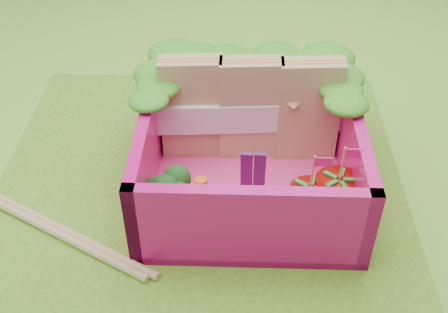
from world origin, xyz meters
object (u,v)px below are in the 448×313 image
at_px(chopsticks, 15,209).
at_px(broccoli, 173,192).
at_px(bento_box, 250,154).
at_px(sandwich_stack, 251,109).
at_px(strawberry_left, 308,203).
at_px(strawberry_right, 336,198).

bearing_deg(chopsticks, broccoli, -2.84).
xyz_separation_m(bento_box, sandwich_stack, (0.00, 0.31, 0.11)).
relative_size(sandwich_stack, chopsticks, 0.67).
bearing_deg(strawberry_left, broccoli, 179.85).
distance_m(bento_box, sandwich_stack, 0.33).
bearing_deg(sandwich_stack, chopsticks, -158.08).
height_order(sandwich_stack, chopsticks, sandwich_stack).
xyz_separation_m(bento_box, strawberry_right, (0.50, -0.28, -0.08)).
xyz_separation_m(sandwich_stack, strawberry_left, (0.33, -0.62, -0.21)).
bearing_deg(chopsticks, strawberry_left, -1.65).
bearing_deg(chopsticks, strawberry_right, -0.60).
height_order(strawberry_right, chopsticks, strawberry_right).
bearing_deg(sandwich_stack, strawberry_left, -61.66).
relative_size(bento_box, chopsticks, 0.69).
height_order(strawberry_left, chopsticks, strawberry_left).
relative_size(sandwich_stack, broccoli, 3.71).
distance_m(strawberry_left, chopsticks, 1.76).
relative_size(strawberry_right, chopsticks, 0.27).
relative_size(strawberry_left, strawberry_right, 0.92).
bearing_deg(strawberry_right, broccoli, -178.27).
bearing_deg(broccoli, strawberry_right, 1.73).
xyz_separation_m(broccoli, chopsticks, (-0.98, 0.05, -0.22)).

